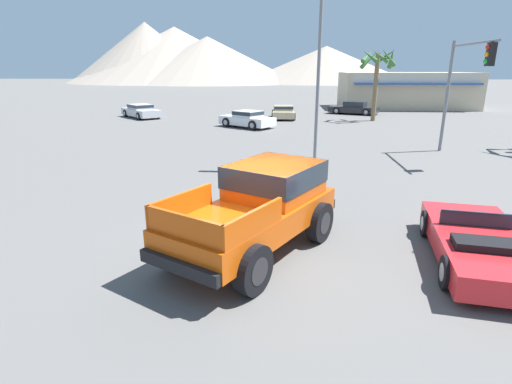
# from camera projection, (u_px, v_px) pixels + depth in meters

# --- Properties ---
(ground_plane) EXTENTS (320.00, 320.00, 0.00)m
(ground_plane) POSITION_uv_depth(u_px,v_px,m) (254.00, 248.00, 9.52)
(ground_plane) COLOR #5B5956
(orange_pickup_truck) EXTENTS (4.11, 5.23, 1.95)m
(orange_pickup_truck) POSITION_uv_depth(u_px,v_px,m) (262.00, 203.00, 9.26)
(orange_pickup_truck) COLOR #CC4C0C
(orange_pickup_truck) RESTS_ON ground_plane
(red_convertible_car) EXTENTS (2.56, 4.51, 1.02)m
(red_convertible_car) POSITION_uv_depth(u_px,v_px,m) (480.00, 245.00, 8.67)
(red_convertible_car) COLOR red
(red_convertible_car) RESTS_ON ground_plane
(parked_car_silver) EXTENTS (4.43, 4.56, 1.14)m
(parked_car_silver) POSITION_uv_depth(u_px,v_px,m) (141.00, 111.00, 34.74)
(parked_car_silver) COLOR #B7BABF
(parked_car_silver) RESTS_ON ground_plane
(parked_car_white) EXTENTS (4.33, 3.81, 1.20)m
(parked_car_white) POSITION_uv_depth(u_px,v_px,m) (247.00, 119.00, 28.93)
(parked_car_white) COLOR white
(parked_car_white) RESTS_ON ground_plane
(parked_car_dark) EXTENTS (4.78, 3.42, 1.17)m
(parked_car_dark) POSITION_uv_depth(u_px,v_px,m) (354.00, 108.00, 37.36)
(parked_car_dark) COLOR #232328
(parked_car_dark) RESTS_ON ground_plane
(parked_car_tan) EXTENTS (2.02, 4.09, 1.09)m
(parked_car_tan) POSITION_uv_depth(u_px,v_px,m) (283.00, 112.00, 34.11)
(parked_car_tan) COLOR tan
(parked_car_tan) RESTS_ON ground_plane
(traffic_light_main) EXTENTS (0.38, 4.39, 5.39)m
(traffic_light_main) POSITION_uv_depth(u_px,v_px,m) (465.00, 75.00, 18.06)
(traffic_light_main) COLOR slate
(traffic_light_main) RESTS_ON ground_plane
(street_lamp_post) EXTENTS (0.90, 0.24, 7.71)m
(street_lamp_post) POSITION_uv_depth(u_px,v_px,m) (319.00, 55.00, 16.09)
(street_lamp_post) COLOR slate
(street_lamp_post) RESTS_ON ground_plane
(palm_tree_tall) EXTENTS (2.81, 2.92, 5.72)m
(palm_tree_tall) POSITION_uv_depth(u_px,v_px,m) (378.00, 66.00, 31.52)
(palm_tree_tall) COLOR brown
(palm_tree_tall) RESTS_ON ground_plane
(storefront_building) EXTENTS (13.59, 7.71, 3.71)m
(storefront_building) POSITION_uv_depth(u_px,v_px,m) (406.00, 90.00, 43.00)
(storefront_building) COLOR beige
(storefront_building) RESTS_ON ground_plane
(distant_mountain_range) EXTENTS (106.59, 68.53, 17.69)m
(distant_mountain_range) POSITION_uv_depth(u_px,v_px,m) (200.00, 57.00, 124.11)
(distant_mountain_range) COLOR gray
(distant_mountain_range) RESTS_ON ground_plane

